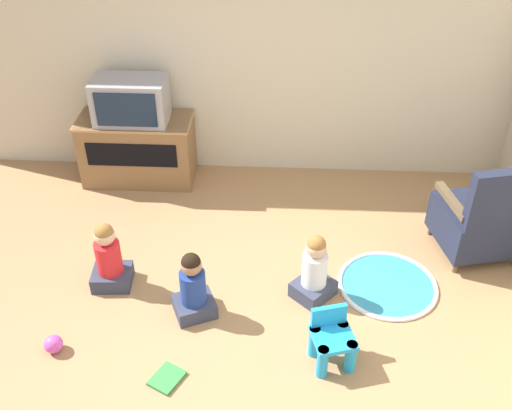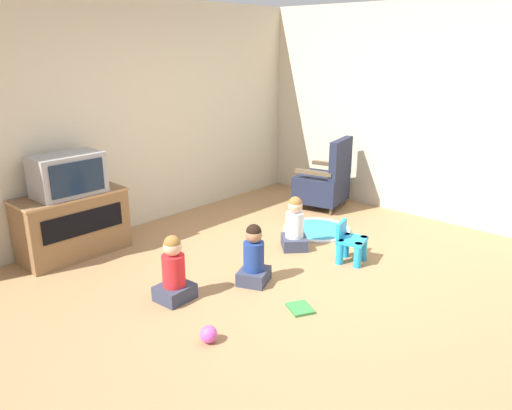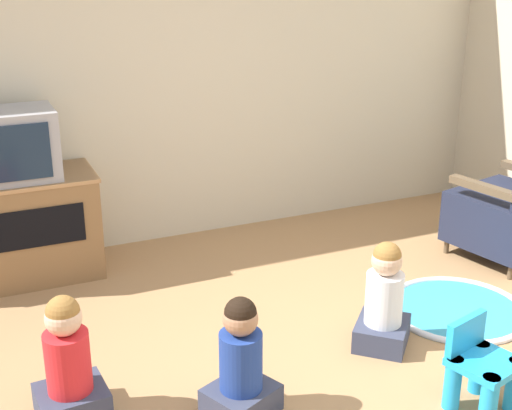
{
  "view_description": "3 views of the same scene",
  "coord_description": "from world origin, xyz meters",
  "px_view_note": "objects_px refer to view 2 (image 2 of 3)",
  "views": [
    {
      "loc": [
        0.36,
        -2.93,
        3.41
      ],
      "look_at": [
        0.17,
        0.69,
        0.79
      ],
      "focal_mm": 42.0,
      "sensor_mm": 36.0,
      "label": 1
    },
    {
      "loc": [
        -3.43,
        -2.6,
        2.17
      ],
      "look_at": [
        0.03,
        0.59,
        0.64
      ],
      "focal_mm": 35.0,
      "sensor_mm": 36.0,
      "label": 2
    },
    {
      "loc": [
        -1.33,
        -2.23,
        2.04
      ],
      "look_at": [
        -0.02,
        0.77,
        0.83
      ],
      "focal_mm": 50.0,
      "sensor_mm": 36.0,
      "label": 3
    }
  ],
  "objects_px": {
    "tv_cabinet": "(72,224)",
    "yellow_kid_chair": "(350,245)",
    "television": "(68,175)",
    "child_watching_left": "(174,272)",
    "black_armchair": "(325,182)",
    "child_watching_center": "(295,226)",
    "child_watching_right": "(254,258)",
    "toy_ball": "(209,334)",
    "book": "(300,308)"
  },
  "relations": [
    {
      "from": "tv_cabinet",
      "to": "toy_ball",
      "type": "distance_m",
      "value": 2.32
    },
    {
      "from": "child_watching_right",
      "to": "toy_ball",
      "type": "relative_size",
      "value": 4.33
    },
    {
      "from": "yellow_kid_chair",
      "to": "child_watching_right",
      "type": "height_order",
      "value": "child_watching_right"
    },
    {
      "from": "child_watching_left",
      "to": "book",
      "type": "bearing_deg",
      "value": -60.5
    },
    {
      "from": "child_watching_left",
      "to": "child_watching_center",
      "type": "relative_size",
      "value": 1.02
    },
    {
      "from": "television",
      "to": "child_watching_left",
      "type": "height_order",
      "value": "television"
    },
    {
      "from": "black_armchair",
      "to": "child_watching_right",
      "type": "xyz_separation_m",
      "value": [
        -2.33,
        -0.84,
        -0.11
      ]
    },
    {
      "from": "toy_ball",
      "to": "book",
      "type": "height_order",
      "value": "toy_ball"
    },
    {
      "from": "child_watching_left",
      "to": "yellow_kid_chair",
      "type": "bearing_deg",
      "value": -25.39
    },
    {
      "from": "black_armchair",
      "to": "child_watching_left",
      "type": "distance_m",
      "value": 3.1
    },
    {
      "from": "television",
      "to": "child_watching_center",
      "type": "bearing_deg",
      "value": -42.83
    },
    {
      "from": "child_watching_center",
      "to": "television",
      "type": "bearing_deg",
      "value": 90.09
    },
    {
      "from": "book",
      "to": "toy_ball",
      "type": "bearing_deg",
      "value": 104.19
    },
    {
      "from": "child_watching_left",
      "to": "child_watching_center",
      "type": "bearing_deg",
      "value": -5.32
    },
    {
      "from": "black_armchair",
      "to": "child_watching_center",
      "type": "distance_m",
      "value": 1.54
    },
    {
      "from": "tv_cabinet",
      "to": "child_watching_right",
      "type": "xyz_separation_m",
      "value": [
        0.81,
        -1.87,
        -0.1
      ]
    },
    {
      "from": "child_watching_right",
      "to": "book",
      "type": "distance_m",
      "value": 0.69
    },
    {
      "from": "child_watching_left",
      "to": "tv_cabinet",
      "type": "bearing_deg",
      "value": 89.95
    },
    {
      "from": "yellow_kid_chair",
      "to": "book",
      "type": "bearing_deg",
      "value": 175.87
    },
    {
      "from": "yellow_kid_chair",
      "to": "toy_ball",
      "type": "relative_size",
      "value": 3.14
    },
    {
      "from": "yellow_kid_chair",
      "to": "child_watching_left",
      "type": "distance_m",
      "value": 1.88
    },
    {
      "from": "television",
      "to": "child_watching_right",
      "type": "bearing_deg",
      "value": -66.26
    },
    {
      "from": "black_armchair",
      "to": "child_watching_center",
      "type": "relative_size",
      "value": 1.63
    },
    {
      "from": "yellow_kid_chair",
      "to": "child_watching_right",
      "type": "xyz_separation_m",
      "value": [
        -1.03,
        0.41,
        0.07
      ]
    },
    {
      "from": "tv_cabinet",
      "to": "child_watching_left",
      "type": "height_order",
      "value": "tv_cabinet"
    },
    {
      "from": "black_armchair",
      "to": "child_watching_left",
      "type": "xyz_separation_m",
      "value": [
        -3.05,
        -0.55,
        -0.1
      ]
    },
    {
      "from": "television",
      "to": "child_watching_right",
      "type": "xyz_separation_m",
      "value": [
        0.81,
        -1.84,
        -0.64
      ]
    },
    {
      "from": "toy_ball",
      "to": "book",
      "type": "distance_m",
      "value": 0.88
    },
    {
      "from": "yellow_kid_chair",
      "to": "child_watching_right",
      "type": "relative_size",
      "value": 0.72
    },
    {
      "from": "television",
      "to": "black_armchair",
      "type": "bearing_deg",
      "value": -17.66
    },
    {
      "from": "television",
      "to": "child_watching_left",
      "type": "relative_size",
      "value": 1.14
    },
    {
      "from": "black_armchair",
      "to": "book",
      "type": "xyz_separation_m",
      "value": [
        -2.44,
        -1.48,
        -0.35
      ]
    },
    {
      "from": "child_watching_left",
      "to": "book",
      "type": "xyz_separation_m",
      "value": [
        0.61,
        -0.93,
        -0.25
      ]
    },
    {
      "from": "black_armchair",
      "to": "yellow_kid_chair",
      "type": "height_order",
      "value": "black_armchair"
    },
    {
      "from": "black_armchair",
      "to": "yellow_kid_chair",
      "type": "bearing_deg",
      "value": 30.89
    },
    {
      "from": "television",
      "to": "yellow_kid_chair",
      "type": "distance_m",
      "value": 2.99
    },
    {
      "from": "television",
      "to": "toy_ball",
      "type": "relative_size",
      "value": 5.1
    },
    {
      "from": "child_watching_center",
      "to": "child_watching_left",
      "type": "bearing_deg",
      "value": 131.13
    },
    {
      "from": "child_watching_right",
      "to": "book",
      "type": "height_order",
      "value": "child_watching_right"
    },
    {
      "from": "tv_cabinet",
      "to": "black_armchair",
      "type": "height_order",
      "value": "black_armchair"
    },
    {
      "from": "black_armchair",
      "to": "child_watching_right",
      "type": "relative_size",
      "value": 1.66
    },
    {
      "from": "tv_cabinet",
      "to": "book",
      "type": "bearing_deg",
      "value": -74.38
    },
    {
      "from": "tv_cabinet",
      "to": "black_armchair",
      "type": "relative_size",
      "value": 1.15
    },
    {
      "from": "child_watching_left",
      "to": "television",
      "type": "bearing_deg",
      "value": 90.01
    },
    {
      "from": "tv_cabinet",
      "to": "television",
      "type": "xyz_separation_m",
      "value": [
        0.0,
        -0.03,
        0.54
      ]
    },
    {
      "from": "tv_cabinet",
      "to": "toy_ball",
      "type": "relative_size",
      "value": 8.25
    },
    {
      "from": "tv_cabinet",
      "to": "yellow_kid_chair",
      "type": "relative_size",
      "value": 2.63
    },
    {
      "from": "toy_ball",
      "to": "book",
      "type": "bearing_deg",
      "value": -13.87
    },
    {
      "from": "child_watching_center",
      "to": "toy_ball",
      "type": "relative_size",
      "value": 4.4
    },
    {
      "from": "tv_cabinet",
      "to": "yellow_kid_chair",
      "type": "bearing_deg",
      "value": -51.1
    }
  ]
}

